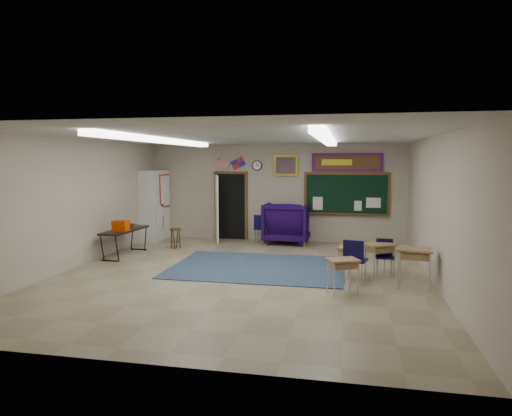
% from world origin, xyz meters
% --- Properties ---
extents(floor, '(9.00, 9.00, 0.00)m').
position_xyz_m(floor, '(0.00, 0.00, 0.00)').
color(floor, gray).
rests_on(floor, ground).
extents(back_wall, '(8.00, 0.04, 3.00)m').
position_xyz_m(back_wall, '(0.00, 4.50, 1.50)').
color(back_wall, '#B3A791').
rests_on(back_wall, floor).
extents(front_wall, '(8.00, 0.04, 3.00)m').
position_xyz_m(front_wall, '(0.00, -4.50, 1.50)').
color(front_wall, '#B3A791').
rests_on(front_wall, floor).
extents(left_wall, '(0.04, 9.00, 3.00)m').
position_xyz_m(left_wall, '(-4.00, 0.00, 1.50)').
color(left_wall, '#B3A791').
rests_on(left_wall, floor).
extents(right_wall, '(0.04, 9.00, 3.00)m').
position_xyz_m(right_wall, '(4.00, 0.00, 1.50)').
color(right_wall, '#B3A791').
rests_on(right_wall, floor).
extents(ceiling, '(8.00, 9.00, 0.04)m').
position_xyz_m(ceiling, '(0.00, 0.00, 3.00)').
color(ceiling, '#B7B8B3').
rests_on(ceiling, back_wall).
extents(area_rug, '(4.00, 3.00, 0.02)m').
position_xyz_m(area_rug, '(0.20, 0.80, 0.01)').
color(area_rug, '#32475F').
rests_on(area_rug, floor).
extents(fluorescent_strips, '(3.86, 6.00, 0.10)m').
position_xyz_m(fluorescent_strips, '(0.00, 0.00, 2.94)').
color(fluorescent_strips, white).
rests_on(fluorescent_strips, ceiling).
extents(doorway, '(1.10, 0.89, 2.16)m').
position_xyz_m(doorway, '(-1.50, 4.35, 1.06)').
color(doorway, black).
rests_on(doorway, back_wall).
extents(chalkboard, '(2.55, 0.14, 1.30)m').
position_xyz_m(chalkboard, '(2.20, 4.46, 1.46)').
color(chalkboard, '#573B19').
rests_on(chalkboard, back_wall).
extents(bulletin_board, '(2.10, 0.05, 0.55)m').
position_xyz_m(bulletin_board, '(2.20, 4.47, 2.45)').
color(bulletin_board, '#AE130E').
rests_on(bulletin_board, back_wall).
extents(framed_art_print, '(0.75, 0.05, 0.65)m').
position_xyz_m(framed_art_print, '(0.35, 4.47, 2.35)').
color(framed_art_print, '#AE8D21').
rests_on(framed_art_print, back_wall).
extents(wall_clock, '(0.32, 0.05, 0.32)m').
position_xyz_m(wall_clock, '(-0.55, 4.47, 2.35)').
color(wall_clock, black).
rests_on(wall_clock, back_wall).
extents(wall_flags, '(1.16, 0.06, 0.70)m').
position_xyz_m(wall_flags, '(-1.40, 4.44, 2.48)').
color(wall_flags, red).
rests_on(wall_flags, back_wall).
extents(storage_cabinet, '(0.59, 1.25, 2.20)m').
position_xyz_m(storage_cabinet, '(-3.71, 3.85, 1.10)').
color(storage_cabinet, silver).
rests_on(storage_cabinet, floor).
extents(wingback_armchair, '(1.38, 1.42, 1.24)m').
position_xyz_m(wingback_armchair, '(0.45, 4.15, 0.62)').
color(wingback_armchair, '#160533').
rests_on(wingback_armchair, floor).
extents(student_chair_reading, '(0.46, 0.46, 0.89)m').
position_xyz_m(student_chair_reading, '(-0.27, 3.84, 0.45)').
color(student_chair_reading, black).
rests_on(student_chair_reading, floor).
extents(student_chair_desk_a, '(0.55, 0.55, 0.92)m').
position_xyz_m(student_chair_desk_a, '(2.42, -0.15, 0.46)').
color(student_chair_desk_a, black).
rests_on(student_chair_desk_a, floor).
extents(student_chair_desk_b, '(0.40, 0.40, 0.79)m').
position_xyz_m(student_chair_desk_b, '(3.06, 0.59, 0.40)').
color(student_chair_desk_b, black).
rests_on(student_chair_desk_b, floor).
extents(student_desk_front_left, '(0.62, 0.52, 0.65)m').
position_xyz_m(student_desk_front_left, '(2.32, 0.34, 0.36)').
color(student_desk_front_left, olive).
rests_on(student_desk_front_left, floor).
extents(student_desk_front_right, '(0.74, 0.68, 0.71)m').
position_xyz_m(student_desk_front_right, '(2.95, 0.55, 0.40)').
color(student_desk_front_right, olive).
rests_on(student_desk_front_right, floor).
extents(student_desk_back_left, '(0.69, 0.62, 0.67)m').
position_xyz_m(student_desk_back_left, '(2.18, -1.00, 0.38)').
color(student_desk_back_left, olive).
rests_on(student_desk_back_left, floor).
extents(student_desk_back_right, '(0.75, 0.61, 0.80)m').
position_xyz_m(student_desk_back_right, '(3.55, -0.36, 0.45)').
color(student_desk_back_right, olive).
rests_on(student_desk_back_right, floor).
extents(folding_table, '(0.62, 1.71, 0.96)m').
position_xyz_m(folding_table, '(-3.51, 1.44, 0.38)').
color(folding_table, black).
rests_on(folding_table, floor).
extents(wooden_stool, '(0.32, 0.32, 0.57)m').
position_xyz_m(wooden_stool, '(-2.56, 2.62, 0.30)').
color(wooden_stool, '#533819').
rests_on(wooden_stool, floor).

